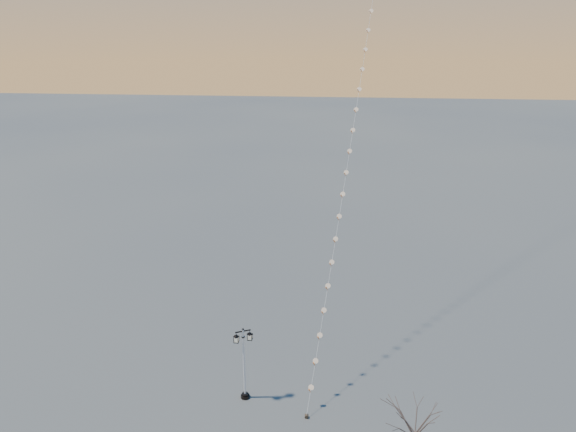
# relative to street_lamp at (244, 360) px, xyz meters

# --- Properties ---
(ground) EXTENTS (300.00, 300.00, 0.00)m
(ground) POSITION_rel_street_lamp_xyz_m (1.97, -2.62, -2.62)
(ground) COLOR #4F524F
(ground) RESTS_ON ground
(street_lamp) EXTENTS (1.13, 0.74, 4.74)m
(street_lamp) POSITION_rel_street_lamp_xyz_m (0.00, 0.00, 0.00)
(street_lamp) COLOR black
(street_lamp) RESTS_ON ground
(bare_tree) EXTENTS (2.08, 2.08, 3.46)m
(bare_tree) POSITION_rel_street_lamp_xyz_m (9.26, -3.86, -0.22)
(bare_tree) COLOR #493A32
(bare_tree) RESTS_ON ground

